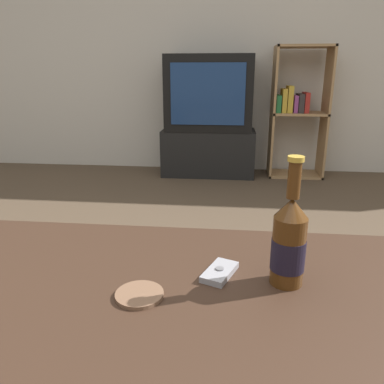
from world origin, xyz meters
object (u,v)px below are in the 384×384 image
object	(u,v)px
tv_stand	(208,152)
beer_bottle	(289,242)
television	(209,93)
cell_phone	(220,272)
bookshelf	(297,110)

from	to	relation	value
tv_stand	beer_bottle	world-z (taller)	beer_bottle
tv_stand	television	size ratio (longest dim) A/B	1.10
tv_stand	cell_phone	world-z (taller)	cell_phone
television	cell_phone	distance (m)	2.69
television	beer_bottle	xyz separation A→B (m)	(0.33, -2.69, -0.16)
beer_bottle	television	bearing A→B (deg)	97.01
television	bookshelf	world-z (taller)	bookshelf
bookshelf	beer_bottle	size ratio (longest dim) A/B	4.13
tv_stand	cell_phone	xyz separation A→B (m)	(0.19, -2.68, 0.28)
tv_stand	beer_bottle	distance (m)	2.74
television	cell_phone	bearing A→B (deg)	-85.93
beer_bottle	cell_phone	distance (m)	0.17
tv_stand	beer_bottle	bearing A→B (deg)	-83.00
television	bookshelf	xyz separation A→B (m)	(0.78, 0.05, -0.14)
tv_stand	cell_phone	distance (m)	2.70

